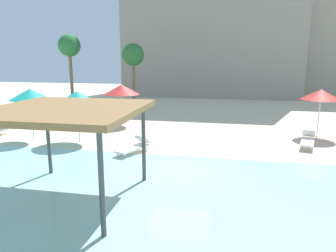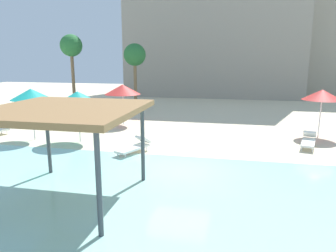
# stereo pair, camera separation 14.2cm
# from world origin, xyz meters

# --- Properties ---
(ground_plane) EXTENTS (80.00, 80.00, 0.00)m
(ground_plane) POSITION_xyz_m (0.00, 0.00, 0.00)
(ground_plane) COLOR beige
(lagoon_water) EXTENTS (44.00, 13.50, 0.04)m
(lagoon_water) POSITION_xyz_m (0.00, -5.25, 0.02)
(lagoon_water) COLOR #99D1C6
(lagoon_water) RESTS_ON ground
(shade_pavilion) EXTENTS (4.44, 4.44, 2.94)m
(shade_pavilion) POSITION_xyz_m (-2.90, -3.43, 2.77)
(shade_pavilion) COLOR #42474C
(shade_pavilion) RESTS_ON ground
(beach_umbrella_red_0) EXTENTS (2.36, 2.36, 2.69)m
(beach_umbrella_red_0) POSITION_xyz_m (-5.15, 7.76, 2.36)
(beach_umbrella_red_0) COLOR silver
(beach_umbrella_red_0) RESTS_ON ground
(beach_umbrella_teal_1) EXTENTS (2.43, 2.43, 2.70)m
(beach_umbrella_teal_1) POSITION_xyz_m (-5.89, 3.02, 2.36)
(beach_umbrella_teal_1) COLOR silver
(beach_umbrella_teal_1) RESTS_ON ground
(beach_umbrella_teal_2) EXTENTS (2.11, 2.11, 2.80)m
(beach_umbrella_teal_2) POSITION_xyz_m (-8.56, 2.94, 2.50)
(beach_umbrella_teal_2) COLOR silver
(beach_umbrella_teal_2) RESTS_ON ground
(beach_umbrella_red_3) EXTENTS (2.13, 2.13, 2.68)m
(beach_umbrella_red_3) POSITION_xyz_m (6.87, 6.89, 2.39)
(beach_umbrella_red_3) COLOR silver
(beach_umbrella_red_3) RESTS_ON ground
(lounge_chair_3) EXTENTS (1.34, 1.97, 0.74)m
(lounge_chair_3) POSITION_xyz_m (-2.39, 1.65, 0.33)
(lounge_chair_3) COLOR white
(lounge_chair_3) RESTS_ON ground
(lounge_chair_4) EXTENTS (1.07, 1.99, 0.74)m
(lounge_chair_4) POSITION_xyz_m (5.83, 4.47, 0.33)
(lounge_chair_4) COLOR white
(lounge_chair_4) RESTS_ON ground
(palm_tree_0) EXTENTS (1.90, 1.90, 5.62)m
(palm_tree_0) POSITION_xyz_m (-6.43, 14.48, 4.55)
(palm_tree_0) COLOR brown
(palm_tree_0) RESTS_ON ground
(palm_tree_2) EXTENTS (1.90, 1.90, 6.40)m
(palm_tree_2) POSITION_xyz_m (-11.92, 13.73, 5.29)
(palm_tree_2) COLOR brown
(palm_tree_2) RESTS_ON ground
(hotel_block_0) EXTENTS (19.91, 11.60, 19.05)m
(hotel_block_0) POSITION_xyz_m (-0.57, 28.54, 9.53)
(hotel_block_0) COLOR #9E9384
(hotel_block_0) RESTS_ON ground
(hotel_block_1) EXTENTS (23.23, 11.30, 18.24)m
(hotel_block_1) POSITION_xyz_m (14.98, 34.24, 9.12)
(hotel_block_1) COLOR #B2A893
(hotel_block_1) RESTS_ON ground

